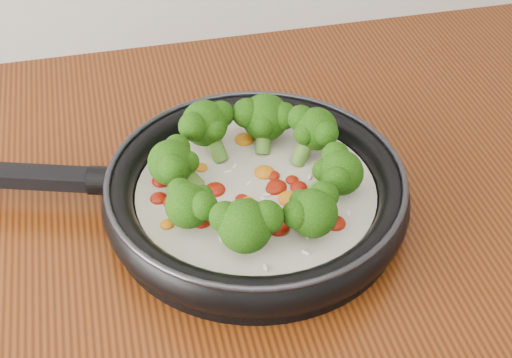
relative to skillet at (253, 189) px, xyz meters
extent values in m
cylinder|color=black|center=(0.00, 0.00, -0.03)|extent=(0.40, 0.40, 0.01)
torus|color=black|center=(0.00, 0.00, 0.00)|extent=(0.42, 0.42, 0.04)
torus|color=#2D2D33|center=(0.00, 0.00, 0.02)|extent=(0.41, 0.41, 0.01)
cube|color=black|center=(-0.24, 0.08, 0.00)|extent=(0.19, 0.09, 0.02)
cylinder|color=black|center=(-0.16, 0.05, 0.00)|extent=(0.04, 0.04, 0.03)
cylinder|color=beige|center=(0.00, 0.00, -0.01)|extent=(0.33, 0.33, 0.02)
ellipsoid|color=maroon|center=(0.03, 0.02, 0.00)|extent=(0.02, 0.02, 0.01)
ellipsoid|color=maroon|center=(-0.06, -0.04, 0.00)|extent=(0.03, 0.03, 0.01)
ellipsoid|color=orange|center=(-0.02, -0.08, 0.00)|extent=(0.03, 0.03, 0.01)
ellipsoid|color=maroon|center=(0.08, 0.01, 0.00)|extent=(0.02, 0.02, 0.01)
ellipsoid|color=maroon|center=(-0.09, 0.00, 0.00)|extent=(0.03, 0.03, 0.01)
ellipsoid|color=orange|center=(0.02, 0.02, 0.00)|extent=(0.03, 0.03, 0.01)
ellipsoid|color=maroon|center=(0.05, 0.00, 0.00)|extent=(0.02, 0.02, 0.01)
ellipsoid|color=maroon|center=(-0.02, -0.01, 0.00)|extent=(0.02, 0.02, 0.01)
ellipsoid|color=orange|center=(0.03, -0.03, 0.00)|extent=(0.03, 0.03, 0.01)
ellipsoid|color=maroon|center=(0.05, -0.01, 0.00)|extent=(0.03, 0.03, 0.01)
ellipsoid|color=maroon|center=(-0.10, 0.01, 0.00)|extent=(0.03, 0.03, 0.01)
ellipsoid|color=orange|center=(0.02, -0.05, 0.00)|extent=(0.03, 0.03, 0.01)
ellipsoid|color=maroon|center=(0.07, -0.07, 0.00)|extent=(0.03, 0.03, 0.01)
ellipsoid|color=maroon|center=(0.03, 0.00, 0.00)|extent=(0.03, 0.03, 0.01)
ellipsoid|color=orange|center=(-0.10, -0.04, 0.00)|extent=(0.02, 0.02, 0.01)
ellipsoid|color=maroon|center=(0.02, -0.01, 0.00)|extent=(0.02, 0.02, 0.01)
ellipsoid|color=maroon|center=(0.01, -0.07, 0.00)|extent=(0.03, 0.03, 0.01)
ellipsoid|color=orange|center=(0.01, 0.09, 0.00)|extent=(0.03, 0.03, 0.01)
ellipsoid|color=maroon|center=(-0.10, 0.04, 0.00)|extent=(0.02, 0.02, 0.01)
ellipsoid|color=maroon|center=(-0.04, 0.01, 0.00)|extent=(0.03, 0.03, 0.01)
ellipsoid|color=orange|center=(-0.05, 0.05, 0.00)|extent=(0.02, 0.02, 0.01)
ellipsoid|color=maroon|center=(0.00, -0.05, 0.00)|extent=(0.02, 0.02, 0.01)
ellipsoid|color=maroon|center=(0.07, -0.03, 0.00)|extent=(0.03, 0.03, 0.01)
ellipsoid|color=orange|center=(-0.01, -0.02, 0.00)|extent=(0.03, 0.03, 0.01)
ellipsoid|color=white|center=(-0.05, -0.07, 0.00)|extent=(0.01, 0.01, 0.00)
ellipsoid|color=white|center=(-0.09, 0.06, 0.00)|extent=(0.01, 0.01, 0.00)
ellipsoid|color=white|center=(0.00, 0.01, 0.00)|extent=(0.01, 0.01, 0.00)
ellipsoid|color=white|center=(0.07, 0.00, 0.00)|extent=(0.01, 0.01, 0.00)
ellipsoid|color=white|center=(-0.07, 0.02, 0.00)|extent=(0.01, 0.01, 0.00)
ellipsoid|color=white|center=(-0.02, 0.04, 0.00)|extent=(0.01, 0.01, 0.00)
ellipsoid|color=white|center=(0.09, -0.06, 0.00)|extent=(0.01, 0.01, 0.00)
ellipsoid|color=white|center=(-0.09, 0.07, 0.00)|extent=(0.01, 0.01, 0.00)
ellipsoid|color=white|center=(0.08, 0.06, 0.00)|extent=(0.01, 0.01, 0.00)
ellipsoid|color=white|center=(0.03, -0.11, 0.00)|extent=(0.01, 0.01, 0.00)
ellipsoid|color=white|center=(0.01, -0.01, 0.00)|extent=(0.01, 0.01, 0.00)
ellipsoid|color=white|center=(0.04, -0.09, 0.00)|extent=(0.01, 0.01, 0.00)
ellipsoid|color=white|center=(-0.01, 0.04, 0.00)|extent=(0.01, 0.01, 0.00)
ellipsoid|color=white|center=(0.04, -0.03, 0.00)|extent=(0.01, 0.01, 0.00)
ellipsoid|color=white|center=(-0.01, -0.12, 0.00)|extent=(0.00, 0.01, 0.00)
ellipsoid|color=white|center=(-0.06, -0.03, 0.00)|extent=(0.01, 0.01, 0.00)
ellipsoid|color=white|center=(0.01, -0.02, 0.00)|extent=(0.00, 0.01, 0.00)
ellipsoid|color=white|center=(0.10, 0.05, 0.00)|extent=(0.01, 0.01, 0.00)
ellipsoid|color=white|center=(0.07, 0.03, 0.00)|extent=(0.01, 0.01, 0.00)
ellipsoid|color=white|center=(0.00, -0.06, 0.00)|extent=(0.01, 0.01, 0.00)
cylinder|color=#5A882C|center=(0.07, -0.02, 0.01)|extent=(0.04, 0.03, 0.04)
sphere|color=black|center=(0.09, -0.03, 0.03)|extent=(0.06, 0.06, 0.05)
sphere|color=black|center=(0.09, -0.01, 0.04)|extent=(0.04, 0.04, 0.03)
sphere|color=black|center=(0.08, -0.05, 0.04)|extent=(0.04, 0.04, 0.03)
sphere|color=black|center=(0.07, -0.02, 0.03)|extent=(0.03, 0.03, 0.02)
cylinder|color=#5A882C|center=(0.07, 0.04, 0.01)|extent=(0.04, 0.03, 0.04)
sphere|color=black|center=(0.08, 0.05, 0.03)|extent=(0.06, 0.06, 0.05)
sphere|color=black|center=(0.07, 0.06, 0.04)|extent=(0.04, 0.04, 0.03)
sphere|color=black|center=(0.09, 0.03, 0.04)|extent=(0.04, 0.04, 0.03)
sphere|color=black|center=(0.07, 0.04, 0.04)|extent=(0.03, 0.03, 0.02)
cylinder|color=#5A882C|center=(0.03, 0.07, 0.01)|extent=(0.03, 0.04, 0.04)
sphere|color=black|center=(0.03, 0.08, 0.03)|extent=(0.07, 0.07, 0.06)
sphere|color=black|center=(0.01, 0.09, 0.04)|extent=(0.04, 0.04, 0.03)
sphere|color=black|center=(0.05, 0.07, 0.04)|extent=(0.04, 0.04, 0.03)
sphere|color=black|center=(0.03, 0.07, 0.03)|extent=(0.04, 0.04, 0.03)
cylinder|color=#5A882C|center=(-0.03, 0.07, 0.02)|extent=(0.03, 0.04, 0.04)
sphere|color=black|center=(-0.04, 0.08, 0.04)|extent=(0.07, 0.07, 0.05)
sphere|color=black|center=(-0.05, 0.07, 0.04)|extent=(0.04, 0.04, 0.03)
sphere|color=black|center=(-0.02, 0.09, 0.04)|extent=(0.04, 0.04, 0.03)
sphere|color=black|center=(-0.03, 0.07, 0.04)|extent=(0.03, 0.03, 0.03)
cylinder|color=#5A882C|center=(-0.07, 0.02, 0.01)|extent=(0.04, 0.03, 0.04)
sphere|color=black|center=(-0.08, 0.03, 0.03)|extent=(0.06, 0.06, 0.05)
sphere|color=black|center=(-0.08, 0.01, 0.04)|extent=(0.04, 0.04, 0.03)
sphere|color=black|center=(-0.07, 0.04, 0.04)|extent=(0.04, 0.04, 0.03)
sphere|color=black|center=(-0.07, 0.02, 0.03)|extent=(0.03, 0.03, 0.03)
cylinder|color=#5A882C|center=(-0.06, -0.04, 0.01)|extent=(0.04, 0.03, 0.04)
sphere|color=black|center=(-0.08, -0.05, 0.03)|extent=(0.06, 0.06, 0.05)
sphere|color=black|center=(-0.06, -0.06, 0.04)|extent=(0.04, 0.04, 0.03)
sphere|color=black|center=(-0.08, -0.03, 0.04)|extent=(0.03, 0.03, 0.03)
sphere|color=black|center=(-0.06, -0.04, 0.03)|extent=(0.03, 0.03, 0.02)
cylinder|color=#5A882C|center=(-0.02, -0.07, 0.01)|extent=(0.03, 0.04, 0.04)
sphere|color=black|center=(-0.03, -0.09, 0.03)|extent=(0.07, 0.07, 0.05)
sphere|color=black|center=(-0.01, -0.09, 0.04)|extent=(0.04, 0.04, 0.03)
sphere|color=black|center=(-0.05, -0.08, 0.04)|extent=(0.04, 0.04, 0.03)
sphere|color=black|center=(-0.02, -0.07, 0.04)|extent=(0.03, 0.03, 0.03)
cylinder|color=#5A882C|center=(0.03, -0.07, 0.01)|extent=(0.03, 0.04, 0.04)
sphere|color=black|center=(0.04, -0.09, 0.03)|extent=(0.06, 0.06, 0.05)
sphere|color=black|center=(0.06, -0.07, 0.04)|extent=(0.04, 0.04, 0.03)
sphere|color=black|center=(0.02, -0.09, 0.04)|extent=(0.04, 0.04, 0.03)
sphere|color=black|center=(0.03, -0.07, 0.03)|extent=(0.03, 0.03, 0.02)
camera|label=1|loc=(-0.14, -0.59, 0.53)|focal=51.66mm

